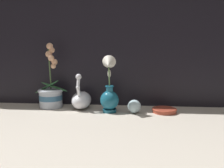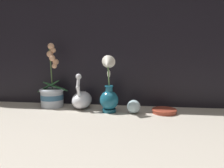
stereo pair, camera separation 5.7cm
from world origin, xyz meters
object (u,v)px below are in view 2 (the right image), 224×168
swan_figurine (82,99)px  glass_sphere (134,107)px  blue_vase (109,94)px  amber_dish (164,111)px  orchid_potted_plant (52,93)px

swan_figurine → glass_sphere: size_ratio=2.88×
glass_sphere → swan_figurine: bearing=166.3°
blue_vase → amber_dish: (0.31, 0.02, -0.09)m
swan_figurine → amber_dish: (0.48, -0.05, -0.04)m
orchid_potted_plant → swan_figurine: orchid_potted_plant is taller
swan_figurine → blue_vase: (0.18, -0.07, 0.05)m
amber_dish → orchid_potted_plant: bearing=174.8°
swan_figurine → orchid_potted_plant: bearing=176.7°
amber_dish → glass_sphere: bearing=-171.0°
orchid_potted_plant → swan_figurine: bearing=-3.3°
swan_figurine → blue_vase: blue_vase is taller
blue_vase → amber_dish: size_ratio=2.30×
swan_figurine → blue_vase: 0.20m
orchid_potted_plant → swan_figurine: 0.20m
amber_dish → blue_vase: bearing=-175.6°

